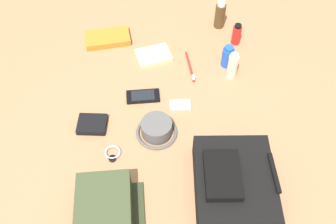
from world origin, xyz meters
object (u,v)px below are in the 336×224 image
at_px(paperback_novel, 108,38).
at_px(toothbrush, 190,68).
at_px(media_player, 180,105).
at_px(cell_phone, 143,96).
at_px(lotion_bottle, 233,66).
at_px(backpack, 233,183).
at_px(bucket_hat, 157,129).
at_px(wallet, 92,124).
at_px(deodorant_spray, 228,56).
at_px(notepad, 154,55).
at_px(toiletry_pouch, 105,217).
at_px(wristwatch, 113,153).
at_px(cologne_bottle, 220,15).
at_px(sunscreen_spray, 237,34).

relative_size(paperback_novel, toothbrush, 1.20).
xyz_separation_m(media_player, toothbrush, (-0.20, 0.06, 0.00)).
bearing_deg(cell_phone, paperback_novel, -155.99).
distance_m(lotion_bottle, paperback_novel, 0.60).
bearing_deg(backpack, toothbrush, -171.39).
bearing_deg(toothbrush, cell_phone, -54.85).
height_order(bucket_hat, cell_phone, bucket_hat).
bearing_deg(wallet, deodorant_spray, 123.12).
bearing_deg(backpack, notepad, -159.74).
bearing_deg(backpack, cell_phone, -145.48).
distance_m(toiletry_pouch, wristwatch, 0.26).
relative_size(paperback_novel, media_player, 2.51).
height_order(bucket_hat, lotion_bottle, lotion_bottle).
bearing_deg(lotion_bottle, paperback_novel, -115.20).
distance_m(cell_phone, wristwatch, 0.29).
distance_m(toiletry_pouch, lotion_bottle, 0.80).
bearing_deg(wristwatch, toiletry_pouch, -2.37).
bearing_deg(wallet, toothbrush, 129.97).
height_order(deodorant_spray, wristwatch, deodorant_spray).
bearing_deg(paperback_novel, deodorant_spray, 70.68).
bearing_deg(notepad, bucket_hat, -14.88).
relative_size(bucket_hat, toothbrush, 0.89).
bearing_deg(media_player, cologne_bottle, 154.90).
xyz_separation_m(bucket_hat, media_player, (-0.13, 0.10, -0.02)).
relative_size(toiletry_pouch, wristwatch, 3.99).
xyz_separation_m(paperback_novel, media_player, (0.40, 0.31, -0.01)).
xyz_separation_m(backpack, toothbrush, (-0.58, -0.09, -0.05)).
bearing_deg(deodorant_spray, bucket_hat, -42.88).
bearing_deg(lotion_bottle, deodorant_spray, -172.56).
bearing_deg(notepad, paperback_novel, -133.96).
bearing_deg(toothbrush, wristwatch, -38.36).
distance_m(cologne_bottle, notepad, 0.38).
relative_size(cologne_bottle, sunscreen_spray, 1.28).
height_order(lotion_bottle, notepad, lotion_bottle).
xyz_separation_m(toiletry_pouch, deodorant_spray, (-0.69, 0.50, 0.00)).
bearing_deg(toothbrush, sunscreen_spray, 124.74).
bearing_deg(deodorant_spray, toothbrush, -83.62).
bearing_deg(sunscreen_spray, notepad, -79.77).
bearing_deg(deodorant_spray, notepad, -101.97).
bearing_deg(cologne_bottle, cell_phone, -41.34).
distance_m(toiletry_pouch, cell_phone, 0.54).
xyz_separation_m(sunscreen_spray, cell_phone, (0.30, -0.43, -0.04)).
bearing_deg(toiletry_pouch, paperback_novel, -178.12).
height_order(bucket_hat, sunscreen_spray, sunscreen_spray).
bearing_deg(cell_phone, cologne_bottle, 138.66).
bearing_deg(wallet, paperback_novel, -179.61).
bearing_deg(backpack, deodorant_spray, 172.96).
distance_m(deodorant_spray, paperback_novel, 0.56).
relative_size(media_player, wallet, 0.78).
bearing_deg(toothbrush, toiletry_pouch, -26.65).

